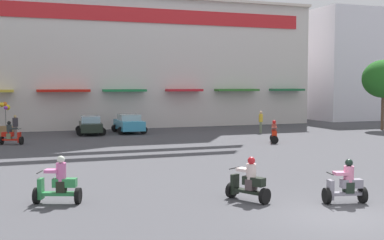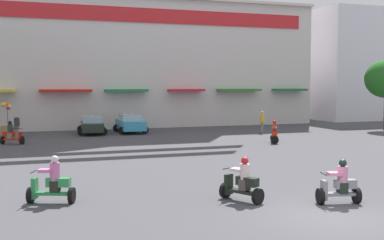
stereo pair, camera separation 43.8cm
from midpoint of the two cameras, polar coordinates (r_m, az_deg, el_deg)
name	(u,v)px [view 1 (the left image)]	position (r m, az deg, el deg)	size (l,w,h in m)	color
ground_plane	(190,156)	(26.61, -0.70, -4.15)	(128.00, 128.00, 0.00)	#444449
colonial_building	(109,23)	(49.64, -9.90, 10.97)	(36.78, 18.23, 22.57)	silver
flank_building_right	(356,66)	(60.15, 18.31, 5.95)	(13.85, 10.64, 11.91)	white
plaza_tree_1	(383,79)	(44.45, 21.04, 4.46)	(3.43, 3.66, 5.92)	brown
parked_car_0	(90,125)	(38.70, -12.00, -0.58)	(2.43, 4.00, 1.40)	#212B22
parked_car_1	(129,123)	(39.32, -7.63, -0.40)	(2.40, 3.89, 1.47)	#3998C2
scooter_rider_0	(346,185)	(16.68, 16.65, -7.25)	(1.44, 0.81, 1.45)	black
scooter_rider_1	(274,134)	(32.79, 9.11, -1.56)	(1.07, 1.43, 1.50)	black
scooter_rider_2	(58,184)	(16.58, -15.97, -7.16)	(1.57, 1.02, 1.56)	black
scooter_rider_3	(249,183)	(16.37, 5.80, -7.24)	(1.15, 1.56, 1.48)	black
scooter_rider_4	(11,135)	(33.52, -20.60, -1.64)	(1.52, 1.01, 1.51)	black
pedestrian_0	(261,120)	(39.12, 7.66, -0.04)	(0.40, 0.40, 1.74)	slate
pedestrian_1	(15,125)	(37.12, -20.11, -0.58)	(0.52, 0.52, 1.68)	#816763
balloon_vendor_cart	(6,124)	(39.06, -21.06, -0.43)	(1.08, 0.98, 2.55)	#A1774C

